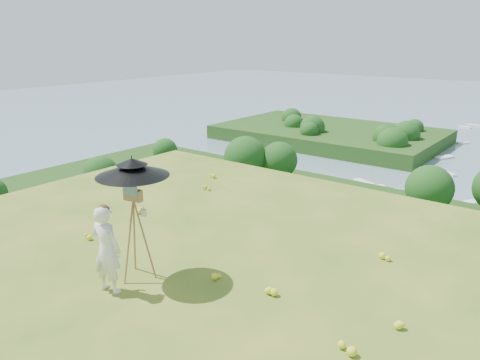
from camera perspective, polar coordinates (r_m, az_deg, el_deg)
The scene contains 7 objects.
ground at distance 8.31m, azimuth -8.07°, elevation -12.25°, with size 14.00×14.00×0.00m, color #416B1E.
peninsula at distance 182.03m, azimuth 10.82°, elevation 6.28°, with size 90.00×60.00×12.00m, color #1A380F, non-canonical shape.
wildflowers at distance 8.44m, azimuth -6.86°, elevation -11.26°, with size 10.00×10.50×0.12m, color yellow, non-canonical shape.
painter at distance 7.94m, azimuth -15.96°, elevation -8.13°, with size 0.55×0.36×1.51m, color white.
field_easel at distance 8.23m, azimuth -12.63°, elevation -6.00°, with size 0.67×0.67×1.76m, color #8F5D3C, non-canonical shape.
sun_umbrella at distance 7.94m, azimuth -12.93°, elevation 0.32°, with size 1.22×1.22×0.74m, color black, non-canonical shape.
painter_cap at distance 7.68m, azimuth -16.39°, elevation -3.29°, with size 0.20×0.25×0.10m, color #C46C6C, non-canonical shape.
Camera 1 is at (5.28, -4.99, 4.04)m, focal length 35.00 mm.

